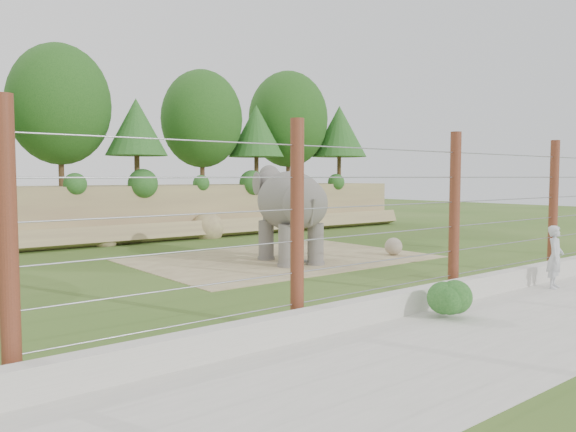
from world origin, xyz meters
TOP-DOWN VIEW (x-y plane):
  - ground at (0.00, 0.00)m, footprint 90.00×90.00m
  - back_embankment at (0.59, 12.68)m, footprint 30.00×5.52m
  - dirt_patch at (0.50, 3.00)m, footprint 10.00×7.00m
  - drain_grate at (0.30, 1.99)m, footprint 1.00×0.60m
  - elephant at (0.17, 2.10)m, footprint 2.64×4.31m
  - stone_ball at (4.20, 1.00)m, footprint 0.65×0.65m
  - retaining_wall at (0.00, -5.00)m, footprint 26.00×0.35m
  - walkway at (0.00, -7.00)m, footprint 26.00×4.00m
  - barrier_fence at (0.00, -4.50)m, footprint 20.26×0.26m
  - walkway_shrub at (-1.98, -5.80)m, footprint 0.73×0.73m
  - zookeeper at (2.75, -5.68)m, footprint 0.69×0.56m

SIDE VIEW (x-z plane):
  - ground at x=0.00m, z-range 0.00..0.00m
  - walkway at x=0.00m, z-range 0.00..0.01m
  - dirt_patch at x=0.50m, z-range 0.00..0.02m
  - drain_grate at x=0.30m, z-range 0.02..0.05m
  - retaining_wall at x=0.00m, z-range 0.00..0.50m
  - stone_ball at x=4.20m, z-range 0.02..0.67m
  - walkway_shrub at x=-1.98m, z-range 0.01..0.74m
  - zookeeper at x=2.75m, z-range 0.01..1.65m
  - elephant at x=0.17m, z-range 0.00..3.25m
  - barrier_fence at x=0.00m, z-range 0.00..4.00m
  - back_embankment at x=0.59m, z-range -0.42..8.35m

